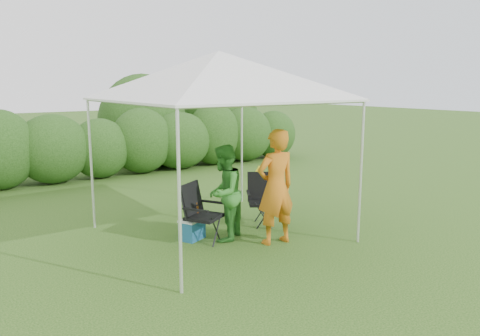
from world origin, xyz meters
TOP-DOWN VIEW (x-y plane):
  - ground at (0.00, 0.00)m, footprint 70.00×70.00m
  - hedge at (0.00, 6.00)m, footprint 12.72×1.53m
  - canopy at (0.00, 0.50)m, footprint 3.10×3.10m
  - chair_right at (0.91, 0.57)m, footprint 0.68×0.67m
  - chair_left at (-0.44, 0.40)m, footprint 0.70×0.68m
  - man at (0.46, -0.31)m, footprint 0.66×0.47m
  - woman at (-0.07, 0.27)m, footprint 0.90×0.86m
  - cooler at (-0.47, 0.56)m, footprint 0.46×0.41m
  - bottle at (-0.41, 0.52)m, footprint 0.07×0.07m
  - lawn_toy at (3.36, 3.68)m, footprint 0.63×0.52m

SIDE VIEW (x-z plane):
  - ground at x=0.00m, z-range 0.00..0.00m
  - lawn_toy at x=3.36m, z-range -0.01..0.30m
  - cooler at x=-0.47m, z-range 0.00..0.32m
  - bottle at x=-0.41m, z-range 0.32..0.58m
  - chair_right at x=0.91m, z-range 0.06..0.93m
  - chair_left at x=-0.44m, z-range 0.06..0.96m
  - woman at x=-0.07m, z-range 0.00..1.46m
  - hedge at x=0.00m, z-range -0.08..1.72m
  - man at x=0.46m, z-range 0.00..1.71m
  - canopy at x=0.00m, z-range 1.05..3.88m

